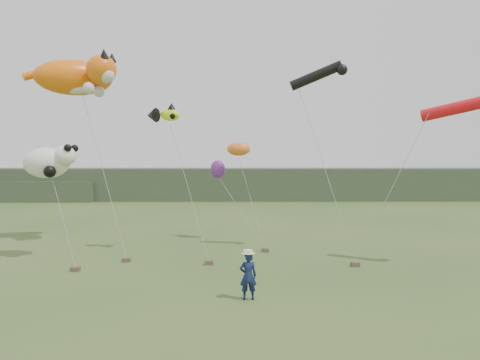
{
  "coord_description": "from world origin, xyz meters",
  "views": [
    {
      "loc": [
        -0.08,
        -17.83,
        4.97
      ],
      "look_at": [
        0.07,
        3.0,
        4.12
      ],
      "focal_mm": 35.0,
      "sensor_mm": 36.0,
      "label": 1
    }
  ],
  "objects": [
    {
      "name": "cat_kite",
      "position": [
        -9.49,
        10.5,
        10.05
      ],
      "size": [
        6.24,
        4.21,
        2.65
      ],
      "color": "orange",
      "rests_on": "ground"
    },
    {
      "name": "tube_kites",
      "position": [
        7.76,
        5.75,
        8.5
      ],
      "size": [
        9.09,
        5.79,
        3.6
      ],
      "color": "black",
      "rests_on": "ground"
    },
    {
      "name": "sandbag_anchors",
      "position": [
        -1.45,
        4.82,
        0.1
      ],
      "size": [
        13.28,
        4.73,
        0.2
      ],
      "color": "brown",
      "rests_on": "ground"
    },
    {
      "name": "fish_kite",
      "position": [
        -4.04,
        7.54,
        7.47
      ],
      "size": [
        2.15,
        1.41,
        1.03
      ],
      "color": "#EFFF15",
      "rests_on": "ground"
    },
    {
      "name": "ground",
      "position": [
        0.0,
        0.0,
        0.0
      ],
      "size": [
        120.0,
        120.0,
        0.0
      ],
      "primitive_type": "plane",
      "color": "#385123",
      "rests_on": "ground"
    },
    {
      "name": "headland",
      "position": [
        -3.11,
        44.69,
        1.92
      ],
      "size": [
        90.0,
        13.0,
        4.0
      ],
      "color": "#2D3D28",
      "rests_on": "ground"
    },
    {
      "name": "panda_kite",
      "position": [
        -9.59,
        5.97,
        4.92
      ],
      "size": [
        2.76,
        1.78,
        1.71
      ],
      "color": "white",
      "rests_on": "ground"
    },
    {
      "name": "misc_kites",
      "position": [
        -0.48,
        11.5,
        5.2
      ],
      "size": [
        2.52,
        1.62,
        2.27
      ],
      "color": "orange",
      "rests_on": "ground"
    },
    {
      "name": "festival_attendant",
      "position": [
        0.33,
        -1.26,
        0.85
      ],
      "size": [
        0.67,
        0.49,
        1.7
      ],
      "primitive_type": "imported",
      "rotation": [
        0.0,
        0.0,
        3.27
      ],
      "color": "#121D43",
      "rests_on": "ground"
    }
  ]
}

